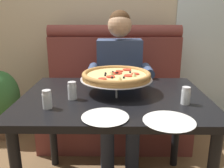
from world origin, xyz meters
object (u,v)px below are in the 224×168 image
(diner_main, at_px, (120,76))
(plate_near_right, at_px, (169,120))
(shaker_oregano, at_px, (186,97))
(plate_near_left, at_px, (105,116))
(shaker_parmesan, at_px, (72,92))
(shaker_pepper_flakes, at_px, (47,101))
(booth_bench, at_px, (114,99))
(dining_table, at_px, (114,110))
(pizza, at_px, (116,76))
(potted_plant, at_px, (2,101))

(diner_main, height_order, plate_near_right, diner_main)
(shaker_oregano, relative_size, plate_near_left, 0.43)
(shaker_parmesan, height_order, shaker_pepper_flakes, shaker_parmesan)
(booth_bench, relative_size, shaker_parmesan, 13.14)
(dining_table, distance_m, plate_near_left, 0.35)
(plate_near_right, bearing_deg, shaker_oregano, 58.81)
(pizza, height_order, plate_near_right, pizza)
(shaker_oregano, xyz_separation_m, potted_plant, (-1.55, 1.00, -0.40))
(shaker_pepper_flakes, distance_m, plate_near_left, 0.34)
(plate_near_right, bearing_deg, shaker_pepper_flakes, 165.01)
(dining_table, height_order, potted_plant, dining_table)
(dining_table, bearing_deg, plate_near_left, -97.66)
(shaker_parmesan, bearing_deg, shaker_pepper_flakes, -127.04)
(pizza, xyz_separation_m, plate_near_right, (0.25, -0.46, -0.10))
(dining_table, bearing_deg, potted_plant, 143.15)
(shaker_parmesan, bearing_deg, plate_near_right, -31.51)
(plate_near_left, bearing_deg, shaker_parmesan, 127.62)
(dining_table, relative_size, potted_plant, 1.65)
(pizza, bearing_deg, potted_plant, 146.03)
(potted_plant, bearing_deg, shaker_pepper_flakes, -53.80)
(pizza, relative_size, shaker_oregano, 4.62)
(booth_bench, distance_m, shaker_parmesan, 1.07)
(booth_bench, bearing_deg, shaker_pepper_flakes, -108.08)
(diner_main, bearing_deg, pizza, -93.34)
(plate_near_right, height_order, potted_plant, plate_near_right)
(shaker_oregano, bearing_deg, shaker_parmesan, 173.29)
(booth_bench, xyz_separation_m, pizza, (0.01, -0.82, 0.46))
(diner_main, distance_m, plate_near_left, 0.97)
(shaker_oregano, bearing_deg, plate_near_left, -156.86)
(shaker_oregano, height_order, potted_plant, shaker_oregano)
(plate_near_left, relative_size, plate_near_right, 0.95)
(plate_near_right, xyz_separation_m, potted_plant, (-1.41, 1.24, -0.37))
(diner_main, bearing_deg, plate_near_left, -95.36)
(plate_near_right, bearing_deg, potted_plant, 138.65)
(booth_bench, height_order, shaker_oregano, booth_bench)
(diner_main, distance_m, shaker_oregano, 0.86)
(dining_table, xyz_separation_m, shaker_pepper_flakes, (-0.36, -0.21, 0.14))
(diner_main, relative_size, plate_near_right, 5.10)
(booth_bench, bearing_deg, potted_plant, -178.01)
(plate_near_right, bearing_deg, plate_near_left, 171.58)
(shaker_parmesan, bearing_deg, plate_near_left, -52.38)
(booth_bench, relative_size, shaker_pepper_flakes, 13.78)
(pizza, bearing_deg, plate_near_left, -98.06)
(pizza, xyz_separation_m, shaker_oregano, (0.39, -0.22, -0.07))
(diner_main, height_order, plate_near_left, diner_main)
(shaker_oregano, relative_size, shaker_pepper_flakes, 0.99)
(potted_plant, bearing_deg, plate_near_left, -47.27)
(pizza, bearing_deg, booth_bench, 90.94)
(pizza, distance_m, shaker_pepper_flakes, 0.48)
(booth_bench, distance_m, plate_near_left, 1.28)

